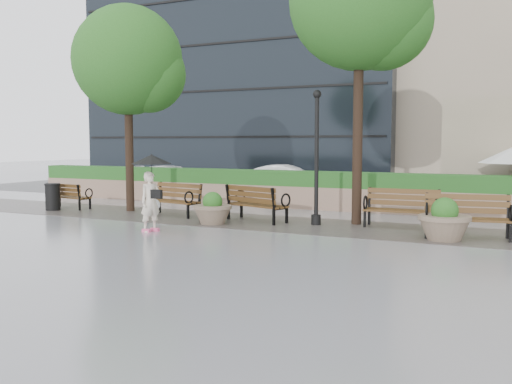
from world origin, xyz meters
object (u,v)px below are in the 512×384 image
at_px(planter_left, 213,211).
at_px(planter_right, 444,224).
at_px(bench_4, 467,226).
at_px(lamppost, 316,166).
at_px(car_left, 173,180).
at_px(car_right, 288,181).
at_px(bench_0, 69,201).
at_px(bench_3, 401,217).
at_px(pedestrian, 151,185).
at_px(trash_bin, 53,198).
at_px(bench_2, 257,211).
at_px(bench_1, 173,206).

xyz_separation_m(planter_left, planter_right, (6.50, 0.04, 0.04)).
distance_m(bench_4, lamppost, 4.44).
height_order(car_left, car_right, car_right).
distance_m(bench_0, bench_4, 13.58).
bearing_deg(planter_left, bench_3, 17.26).
bearing_deg(pedestrian, planter_right, -52.73).
bearing_deg(planter_right, lamppost, 163.54).
relative_size(bench_4, car_left, 0.48).
xyz_separation_m(bench_3, bench_4, (1.83, -1.08, 0.00)).
xyz_separation_m(bench_3, trash_bin, (-11.87, -1.17, 0.13)).
height_order(bench_4, pedestrian, pedestrian).
distance_m(trash_bin, car_right, 9.70).
height_order(planter_right, car_left, car_left).
relative_size(bench_0, planter_left, 1.56).
distance_m(bench_4, trash_bin, 13.71).
relative_size(bench_0, bench_2, 0.82).
bearing_deg(bench_2, planter_left, 66.51).
bearing_deg(lamppost, planter_left, -157.82).
xyz_separation_m(bench_1, bench_2, (3.01, -0.00, 0.01)).
bearing_deg(bench_3, bench_1, -177.68).
bearing_deg(pedestrian, trash_bin, 90.45).
height_order(lamppost, pedestrian, lamppost).
distance_m(bench_1, bench_3, 7.24).
height_order(bench_1, planter_left, bench_1).
bearing_deg(bench_3, pedestrian, -151.09).
relative_size(planter_right, car_left, 0.28).
bearing_deg(bench_3, car_right, 130.85).
distance_m(bench_2, trash_bin, 7.69).
height_order(bench_3, pedestrian, pedestrian).
bearing_deg(bench_0, bench_2, -174.48).
height_order(bench_2, bench_4, bench_4).
height_order(trash_bin, car_right, car_right).
height_order(bench_2, car_left, car_left).
bearing_deg(bench_2, trash_bin, 22.76).
distance_m(bench_2, car_right, 7.59).
xyz_separation_m(bench_0, planter_left, (6.60, -1.06, 0.10)).
distance_m(bench_2, bench_3, 4.25).
bearing_deg(planter_right, bench_2, 169.84).
height_order(planter_left, trash_bin, planter_left).
height_order(planter_left, lamppost, lamppost).
xyz_separation_m(bench_1, bench_4, (9.06, -0.52, 0.01)).
distance_m(bench_1, car_right, 7.37).
relative_size(bench_0, lamppost, 0.45).
xyz_separation_m(trash_bin, lamppost, (9.53, 0.72, 1.25)).
bearing_deg(car_left, bench_3, -125.53).
bearing_deg(pedestrian, bench_1, 46.08).
bearing_deg(planter_right, planter_left, -179.62).
bearing_deg(bench_0, bench_3, -171.71).
bearing_deg(pedestrian, bench_0, 84.80).
bearing_deg(bench_4, car_right, 126.63).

